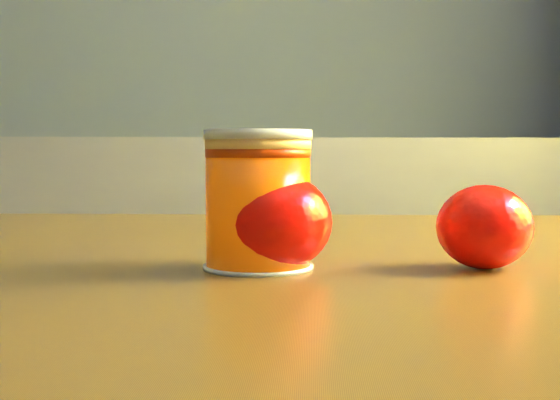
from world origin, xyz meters
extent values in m
cube|color=brown|center=(0.77, 0.06, 0.77)|extent=(1.15, 0.89, 0.04)
cylinder|color=#E65204|center=(0.66, -0.01, 0.83)|extent=(0.07, 0.07, 0.08)
cylinder|color=#FFC268|center=(0.66, -0.01, 0.87)|extent=(0.07, 0.07, 0.01)
cylinder|color=silver|center=(0.66, -0.01, 0.88)|extent=(0.07, 0.07, 0.00)
ellipsoid|color=#FF1305|center=(0.67, -0.01, 0.82)|extent=(0.08, 0.08, 0.06)
ellipsoid|color=#FF1305|center=(0.81, -0.02, 0.82)|extent=(0.07, 0.07, 0.06)
camera|label=1|loc=(0.61, -0.52, 0.87)|focal=50.00mm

